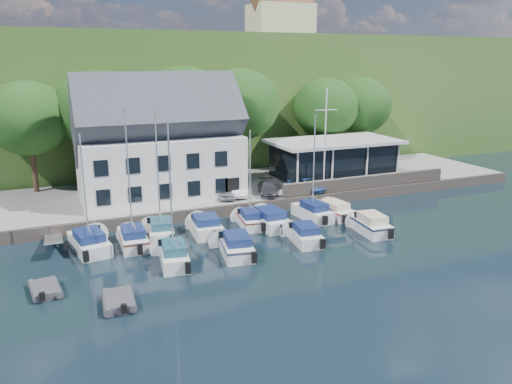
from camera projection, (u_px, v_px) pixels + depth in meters
ground at (317, 257)px, 34.12m from camera, size 180.00×180.00×0.00m
quay at (229, 190)px, 49.56m from camera, size 60.00×13.00×1.00m
quay_face at (254, 208)px, 43.78m from camera, size 60.00×0.30×1.00m
hillside at (141, 90)px, 87.22m from camera, size 160.00×75.00×16.00m
field_patch at (173, 43)px, 95.26m from camera, size 50.00×30.00×0.30m
farmhouse at (280, 16)px, 83.52m from camera, size 10.40×7.00×8.20m
harbor_building at (159, 149)px, 44.78m from camera, size 14.40×8.20×8.70m
club_pavilion at (333, 159)px, 51.73m from camera, size 13.20×7.20×4.10m
seawall at (367, 182)px, 48.39m from camera, size 18.00×0.50×1.20m
gangway at (54, 247)px, 35.90m from camera, size 1.20×6.00×1.40m
car_silver at (227, 191)px, 45.03m from camera, size 2.64×4.00×1.27m
car_white at (237, 188)px, 45.73m from camera, size 2.26×4.18×1.31m
car_dgrey at (268, 188)px, 46.11m from camera, size 2.81×4.33×1.17m
car_blue at (307, 184)px, 47.47m from camera, size 2.35×3.88×1.24m
flagpole at (325, 141)px, 46.21m from camera, size 2.29×0.20×9.56m
tree_0 at (31, 137)px, 45.90m from camera, size 7.54×7.54×10.31m
tree_1 at (100, 129)px, 47.81m from camera, size 8.20×8.20×11.21m
tree_2 at (185, 123)px, 51.09m from camera, size 8.44×8.44×11.54m
tree_3 at (241, 123)px, 52.58m from camera, size 8.25×8.25×11.27m
tree_4 at (325, 123)px, 57.23m from camera, size 7.43×7.43×10.16m
tree_5 at (359, 120)px, 59.53m from camera, size 7.41×7.41×10.13m
boat_r1_0 at (84, 187)px, 34.12m from camera, size 3.31×6.89×9.31m
boat_r1_1 at (129, 185)px, 34.99m from camera, size 2.17×6.16×9.17m
boat_r1_2 at (158, 178)px, 36.58m from camera, size 2.85×6.03×9.31m
boat_r1_3 at (205, 224)px, 38.52m from camera, size 2.68×5.70×1.52m
boat_r1_4 at (250, 175)px, 39.38m from camera, size 2.57×5.55×8.56m
boat_r1_5 at (269, 217)px, 40.30m from camera, size 2.33×6.93×1.51m
boat_r1_6 at (314, 164)px, 41.10m from camera, size 2.30×6.25×9.51m
boat_r1_7 at (333, 208)px, 42.85m from camera, size 2.68×6.53×1.40m
boat_r2_1 at (171, 196)px, 31.91m from camera, size 2.68×6.43×9.24m
boat_r2_2 at (236, 244)px, 34.42m from camera, size 3.10×6.36×1.54m
boat_r2_3 at (304, 233)px, 36.78m from camera, size 2.70×5.76×1.43m
boat_r2_4 at (370, 223)px, 38.84m from camera, size 2.63×6.14×1.57m
dinghy_0 at (45, 288)px, 28.78m from camera, size 2.00×2.97×0.65m
dinghy_1 at (118, 299)px, 27.36m from camera, size 1.97×3.08×0.69m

